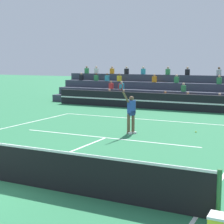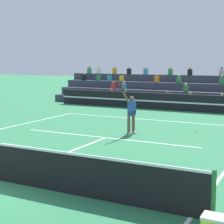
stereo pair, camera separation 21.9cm
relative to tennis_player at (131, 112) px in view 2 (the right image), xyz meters
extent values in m
cube|color=white|center=(-0.59, 4.18, -0.98)|extent=(11.00, 0.10, 0.01)
cube|color=white|center=(4.91, -7.72, -0.98)|extent=(0.10, 23.80, 0.01)
cube|color=white|center=(-0.59, -1.30, -0.98)|extent=(8.25, 0.10, 0.01)
cylinder|color=#2D6B38|center=(5.36, -7.72, -0.43)|extent=(0.10, 0.10, 1.10)
cube|color=black|center=(-0.59, 8.70, -0.43)|extent=(18.00, 0.24, 1.10)
cube|color=white|center=(-0.59, 8.57, -0.43)|extent=(18.00, 0.02, 0.10)
cube|color=#383D4C|center=(-0.59, 9.98, -0.71)|extent=(20.99, 0.95, 0.55)
cube|color=orange|center=(-6.07, 9.81, -0.21)|extent=(0.32, 0.22, 0.44)
sphere|color=tan|center=(-6.07, 9.81, 0.11)|extent=(0.18, 0.18, 0.18)
cube|color=black|center=(2.06, 9.81, -0.21)|extent=(0.32, 0.22, 0.44)
sphere|color=beige|center=(2.06, 9.81, 0.11)|extent=(0.18, 0.18, 0.18)
cube|color=orange|center=(-1.68, 9.81, -0.21)|extent=(0.32, 0.22, 0.44)
sphere|color=#9E7051|center=(-1.68, 9.81, 0.11)|extent=(0.18, 0.18, 0.18)
cube|color=orange|center=(-0.05, 9.81, -0.21)|extent=(0.32, 0.22, 0.44)
sphere|color=tan|center=(-0.05, 9.81, 0.11)|extent=(0.18, 0.18, 0.18)
cube|color=#338C4C|center=(-4.90, 9.81, -0.21)|extent=(0.32, 0.22, 0.44)
sphere|color=tan|center=(-4.90, 9.81, 0.11)|extent=(0.18, 0.18, 0.18)
cube|color=#383D4C|center=(-0.59, 10.93, -0.43)|extent=(20.99, 0.95, 1.10)
cube|color=teal|center=(-5.49, 10.76, 0.34)|extent=(0.32, 0.22, 0.44)
sphere|color=beige|center=(-5.49, 10.76, 0.66)|extent=(0.18, 0.18, 0.18)
cube|color=#338C4C|center=(-0.64, 10.76, 0.34)|extent=(0.32, 0.22, 0.44)
sphere|color=beige|center=(-0.64, 10.76, 0.66)|extent=(0.18, 0.18, 0.18)
cube|color=red|center=(-6.41, 10.76, 0.34)|extent=(0.32, 0.22, 0.44)
sphere|color=#9E7051|center=(-6.41, 10.76, 0.66)|extent=(0.18, 0.18, 0.18)
cube|color=#383D4C|center=(-0.59, 11.88, -0.16)|extent=(20.99, 0.95, 1.65)
cube|color=#338C4C|center=(-8.25, 11.71, 0.89)|extent=(0.32, 0.22, 0.44)
sphere|color=brown|center=(-8.25, 11.71, 1.21)|extent=(0.18, 0.18, 0.18)
cube|color=black|center=(-9.67, 11.71, 0.89)|extent=(0.32, 0.22, 0.44)
sphere|color=tan|center=(-9.67, 11.71, 1.21)|extent=(0.18, 0.18, 0.18)
cube|color=teal|center=(-7.24, 11.71, 0.89)|extent=(0.32, 0.22, 0.44)
sphere|color=brown|center=(-7.24, 11.71, 1.21)|extent=(0.18, 0.18, 0.18)
cube|color=yellow|center=(-6.15, 11.71, 0.89)|extent=(0.32, 0.22, 0.44)
sphere|color=brown|center=(-6.15, 11.71, 1.21)|extent=(0.18, 0.18, 0.18)
cube|color=#338C4C|center=(1.65, 11.71, 0.89)|extent=(0.32, 0.22, 0.44)
sphere|color=tan|center=(1.65, 11.71, 1.21)|extent=(0.18, 0.18, 0.18)
cube|color=#338C4C|center=(-1.45, 11.71, 0.89)|extent=(0.32, 0.22, 0.44)
sphere|color=beige|center=(-1.45, 11.71, 1.21)|extent=(0.18, 0.18, 0.18)
cube|color=orange|center=(-3.19, 11.71, 0.89)|extent=(0.32, 0.22, 0.44)
sphere|color=tan|center=(-3.19, 11.71, 1.21)|extent=(0.18, 0.18, 0.18)
cube|color=#383D4C|center=(-0.59, 12.83, 0.12)|extent=(20.99, 0.95, 2.20)
cube|color=#338C4C|center=(-2.44, 12.66, 1.44)|extent=(0.32, 0.22, 0.44)
sphere|color=tan|center=(-2.44, 12.66, 1.76)|extent=(0.18, 0.18, 0.18)
cube|color=orange|center=(-7.27, 12.66, 1.44)|extent=(0.32, 0.22, 0.44)
sphere|color=tan|center=(-7.27, 12.66, 1.76)|extent=(0.18, 0.18, 0.18)
cube|color=silver|center=(-8.76, 12.66, 1.44)|extent=(0.32, 0.22, 0.44)
sphere|color=beige|center=(-8.76, 12.66, 1.76)|extent=(0.18, 0.18, 0.18)
cube|color=teal|center=(-4.49, 12.66, 1.44)|extent=(0.32, 0.22, 0.44)
sphere|color=beige|center=(-4.49, 12.66, 1.76)|extent=(0.18, 0.18, 0.18)
cube|color=#B2B2B7|center=(1.43, 12.66, 1.44)|extent=(0.32, 0.22, 0.44)
sphere|color=brown|center=(1.43, 12.66, 1.76)|extent=(0.18, 0.18, 0.18)
cube|color=black|center=(-0.90, 12.66, 1.44)|extent=(0.32, 0.22, 0.44)
sphere|color=tan|center=(-0.90, 12.66, 1.76)|extent=(0.18, 0.18, 0.18)
cube|color=black|center=(-5.95, 12.66, 1.44)|extent=(0.32, 0.22, 0.44)
sphere|color=beige|center=(-5.95, 12.66, 1.76)|extent=(0.18, 0.18, 0.18)
cube|color=#338C4C|center=(-9.71, 12.66, 1.44)|extent=(0.32, 0.22, 0.44)
sphere|color=#9E7051|center=(-9.71, 12.66, 1.76)|extent=(0.18, 0.18, 0.18)
cylinder|color=brown|center=(0.06, 0.12, -0.53)|extent=(0.14, 0.14, 0.90)
cylinder|color=brown|center=(-0.08, -0.07, -0.53)|extent=(0.14, 0.14, 0.90)
cube|color=navy|center=(0.01, 0.03, -0.04)|extent=(0.28, 0.36, 0.20)
cube|color=#2D4CA5|center=(0.01, 0.03, 0.26)|extent=(0.29, 0.40, 0.56)
sphere|color=brown|center=(0.01, 0.03, 0.62)|extent=(0.22, 0.22, 0.22)
cube|color=white|center=(0.10, 0.10, -0.94)|extent=(0.28, 0.19, 0.09)
cube|color=white|center=(-0.04, -0.08, -0.94)|extent=(0.28, 0.19, 0.09)
cylinder|color=brown|center=(0.08, 0.26, 0.20)|extent=(0.09, 0.09, 0.56)
cylinder|color=brown|center=(-0.10, -0.36, 0.72)|extent=(0.21, 0.44, 0.54)
cylinder|color=black|center=(-0.17, -0.58, 1.04)|extent=(0.08, 0.16, 0.20)
torus|color=#B21E1E|center=(-0.20, -0.69, 1.18)|extent=(0.15, 0.42, 0.43)
sphere|color=#C6DB33|center=(2.58, 1.58, -0.95)|extent=(0.07, 0.07, 0.07)
cube|color=white|center=(5.57, -8.47, -0.56)|extent=(0.50, 0.38, 0.05)
camera|label=1|loc=(6.68, -15.26, 2.30)|focal=60.00mm
camera|label=2|loc=(6.87, -15.16, 2.30)|focal=60.00mm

